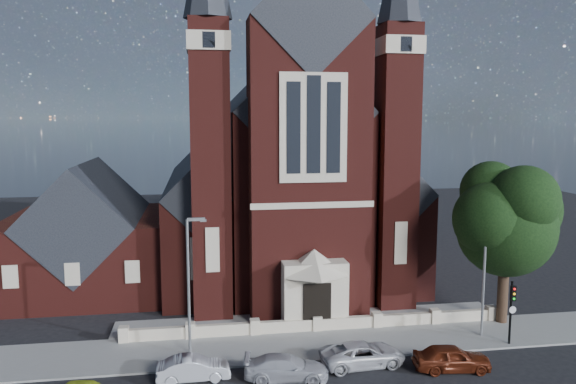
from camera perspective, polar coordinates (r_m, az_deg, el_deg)
name	(u,v)px	position (r m, az deg, el deg)	size (l,w,h in m)	color
ground	(294,292)	(45.06, 0.66, -10.08)	(120.00, 120.00, 0.00)	black
pavement_strip	(324,344)	(35.38, 3.65, -15.14)	(60.00, 5.00, 0.12)	gray
forecourt_paving	(311,321)	(39.02, 2.32, -12.92)	(26.00, 3.00, 0.14)	gray
forecourt_wall	(317,332)	(37.19, 2.95, -13.98)	(24.00, 0.40, 0.90)	beige
church	(280,178)	(51.09, -0.84, 1.41)	(20.01, 34.90, 29.20)	#4E1914
parish_hall	(89,241)	(47.14, -19.60, -4.69)	(12.00, 12.20, 10.24)	#4E1914
street_tree	(510,222)	(39.14, 21.65, -2.82)	(6.40, 6.60, 10.70)	black
street_lamp_left	(190,279)	(32.61, -9.93, -8.66)	(1.16, 0.22, 8.09)	gray
street_lamp_right	(486,265)	(36.95, 19.46, -7.05)	(1.16, 0.22, 8.09)	gray
traffic_signal	(512,305)	(36.63, 21.78, -10.57)	(0.28, 0.42, 4.00)	black
car_silver_a	(193,368)	(31.13, -9.61, -17.26)	(1.33, 3.82, 1.26)	#B3B5BB
car_silver_b	(286,368)	(30.79, -0.18, -17.41)	(1.80, 4.42, 1.28)	#B5B6BE
car_white_suv	(363,354)	(32.56, 7.61, -16.01)	(2.18, 4.73, 1.31)	silver
car_dark_red	(452,358)	(32.95, 16.29, -15.87)	(1.67, 4.15, 1.41)	#581F0F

